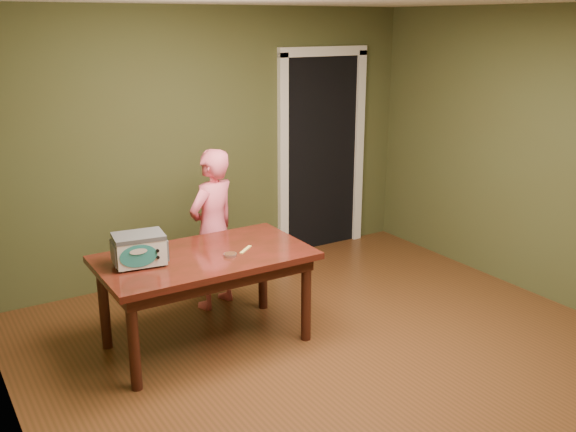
{
  "coord_description": "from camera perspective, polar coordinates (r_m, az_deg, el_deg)",
  "views": [
    {
      "loc": [
        -2.65,
        -3.19,
        2.45
      ],
      "look_at": [
        -0.05,
        1.0,
        0.95
      ],
      "focal_mm": 40.0,
      "sensor_mm": 36.0,
      "label": 1
    }
  ],
  "objects": [
    {
      "name": "dining_table",
      "position": [
        4.96,
        -7.4,
        -4.49
      ],
      "size": [
        1.61,
        0.91,
        0.75
      ],
      "rotation": [
        0.0,
        0.0,
        -0.01
      ],
      "color": "#36160C",
      "rests_on": "floor"
    },
    {
      "name": "spatula",
      "position": [
        4.99,
        -3.79,
        -2.99
      ],
      "size": [
        0.16,
        0.13,
        0.01
      ],
      "primitive_type": "cube",
      "rotation": [
        0.0,
        0.0,
        0.68
      ],
      "color": "#FFE96E",
      "rests_on": "dining_table"
    },
    {
      "name": "toy_oven",
      "position": [
        4.76,
        -13.09,
        -2.81
      ],
      "size": [
        0.41,
        0.3,
        0.23
      ],
      "rotation": [
        0.0,
        0.0,
        -0.14
      ],
      "color": "#4C4F54",
      "rests_on": "dining_table"
    },
    {
      "name": "doorway",
      "position": [
        7.29,
        1.66,
        5.9
      ],
      "size": [
        1.1,
        0.66,
        2.25
      ],
      "color": "black",
      "rests_on": "ground"
    },
    {
      "name": "floor",
      "position": [
        4.82,
        7.02,
        -13.8
      ],
      "size": [
        5.0,
        5.0,
        0.0
      ],
      "primitive_type": "plane",
      "color": "brown",
      "rests_on": "ground"
    },
    {
      "name": "baking_pan",
      "position": [
        4.87,
        -5.17,
        -3.45
      ],
      "size": [
        0.1,
        0.1,
        0.02
      ],
      "color": "silver",
      "rests_on": "dining_table"
    },
    {
      "name": "room_shell",
      "position": [
        4.21,
        7.85,
        6.61
      ],
      "size": [
        4.52,
        5.02,
        2.61
      ],
      "color": "#414927",
      "rests_on": "ground"
    },
    {
      "name": "child",
      "position": [
        5.63,
        -6.69,
        -1.17
      ],
      "size": [
        0.61,
        0.51,
        1.42
      ],
      "primitive_type": "imported",
      "rotation": [
        0.0,
        0.0,
        3.53
      ],
      "color": "#F2637D",
      "rests_on": "floor"
    }
  ]
}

